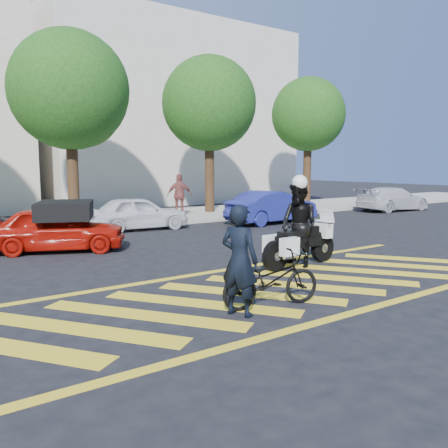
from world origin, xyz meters
TOP-DOWN VIEW (x-y plane):
  - ground at (0.00, 0.00)m, footprint 90.00×90.00m
  - sidewalk at (0.00, 12.00)m, footprint 60.00×5.00m
  - crosswalk at (-0.04, 0.00)m, footprint 12.33×4.00m
  - building_right at (9.00, 21.00)m, footprint 16.00×8.00m
  - tree_center at (0.13, 12.06)m, footprint 4.60×4.60m
  - tree_right at (6.63, 12.06)m, footprint 4.40×4.40m
  - tree_far_right at (13.13, 12.06)m, footprint 4.00×4.00m
  - officer_bike at (-1.53, -0.89)m, footprint 0.64×0.77m
  - bicycle at (-0.82, -0.85)m, footprint 1.90×1.00m
  - police_motorcycle at (1.86, 1.21)m, footprint 2.36×0.77m
  - officer_moto at (1.84, 1.21)m, footprint 0.82×1.02m
  - red_convertible at (-2.29, 6.55)m, footprint 4.03×2.86m
  - parked_mid_right at (1.47, 9.20)m, footprint 3.80×1.86m
  - parked_right at (6.78, 7.80)m, footprint 4.12×1.64m
  - parked_far_right at (15.30, 8.08)m, footprint 4.35×2.03m
  - pedestrian_right at (4.30, 11.05)m, footprint 1.15×0.96m

SIDE VIEW (x-z plane):
  - ground at x=0.00m, z-range 0.00..0.00m
  - crosswalk at x=-0.04m, z-range 0.00..0.01m
  - sidewalk at x=0.00m, z-range 0.00..0.15m
  - bicycle at x=-0.82m, z-range 0.00..0.95m
  - police_motorcycle at x=1.86m, z-range 0.05..1.09m
  - parked_far_right at x=15.30m, z-range 0.00..1.23m
  - parked_mid_right at x=1.47m, z-range 0.00..1.25m
  - red_convertible at x=-2.29m, z-range 0.00..1.27m
  - parked_right at x=6.78m, z-range 0.00..1.33m
  - officer_bike at x=-1.53m, z-range 0.00..1.81m
  - officer_moto at x=1.84m, z-range 0.00..2.01m
  - pedestrian_right at x=4.30m, z-range 0.15..2.00m
  - tree_far_right at x=13.13m, z-range 1.39..8.49m
  - tree_right at x=6.63m, z-range 1.34..8.75m
  - tree_center at x=0.13m, z-range 1.31..8.88m
  - building_right at x=9.00m, z-range 0.00..11.00m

